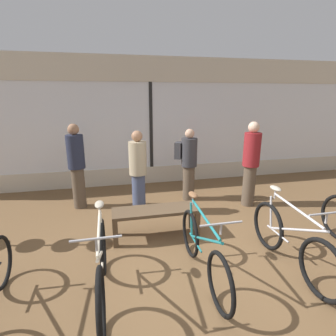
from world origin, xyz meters
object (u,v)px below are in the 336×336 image
display_bench (156,214)px  customer_near_bench (251,162)px  bicycle_left (102,268)px  bicycle_right (291,242)px  customer_by_window (77,165)px  customer_mid_floor (138,171)px  bicycle_center (203,251)px  customer_near_rack (188,162)px

display_bench → customer_near_bench: 2.39m
bicycle_left → bicycle_right: size_ratio=0.97×
customer_by_window → customer_mid_floor: bearing=-24.1°
bicycle_center → customer_mid_floor: bearing=104.8°
display_bench → customer_mid_floor: 1.11m
bicycle_left → bicycle_center: 1.24m
bicycle_center → customer_mid_floor: customer_mid_floor is taller
customer_near_bench → bicycle_left: bearing=-145.0°
customer_near_rack → display_bench: bearing=-124.1°
bicycle_left → customer_by_window: 2.85m
display_bench → customer_near_rack: (0.99, 1.46, 0.45)m
bicycle_center → customer_by_window: 3.24m
customer_by_window → bicycle_left: bearing=-79.4°
customer_by_window → customer_mid_floor: 1.30m
customer_near_bench → bicycle_right: bearing=-104.6°
bicycle_center → display_bench: (-0.40, 1.13, 0.02)m
bicycle_left → customer_by_window: size_ratio=1.00×
display_bench → customer_by_window: customer_by_window is taller
display_bench → customer_near_rack: size_ratio=0.88×
display_bench → customer_mid_floor: size_ratio=0.85×
customer_by_window → customer_near_bench: 3.57m
display_bench → customer_mid_floor: customer_mid_floor is taller
bicycle_center → bicycle_right: (1.21, -0.07, 0.01)m
customer_by_window → customer_mid_floor: customer_by_window is taller
display_bench → customer_by_window: bearing=131.3°
display_bench → customer_near_bench: bearing=22.0°
bicycle_left → customer_near_bench: 3.69m
bicycle_center → bicycle_left: bearing=-175.9°
customer_by_window → bicycle_right: bearing=-42.7°
bicycle_left → customer_mid_floor: bearing=73.3°
bicycle_left → customer_mid_floor: (0.67, 2.23, 0.47)m
display_bench → customer_mid_floor: bearing=99.2°
bicycle_center → customer_near_rack: customer_near_rack is taller
customer_by_window → customer_near_bench: (3.51, -0.66, 0.02)m
bicycle_center → display_bench: bearing=109.6°
customer_near_rack → customer_mid_floor: (-1.15, -0.46, 0.01)m
bicycle_left → customer_near_bench: (2.99, 2.10, 0.54)m
customer_near_bench → customer_mid_floor: bearing=176.8°
bicycle_left → bicycle_right: (2.45, 0.02, -0.00)m
bicycle_center → customer_near_rack: 2.71m
bicycle_right → customer_near_rack: 2.78m
bicycle_left → bicycle_center: (1.23, 0.09, -0.01)m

